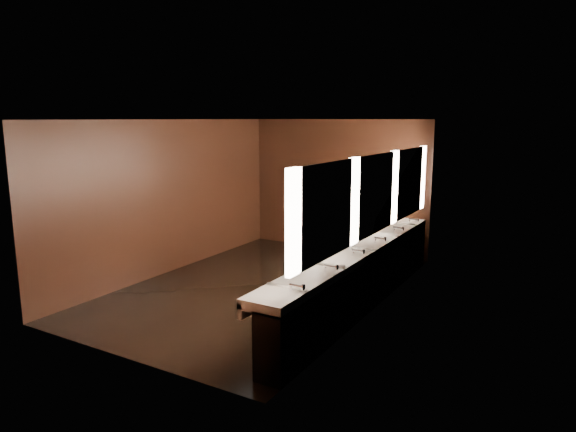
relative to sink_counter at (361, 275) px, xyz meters
name	(u,v)px	position (x,y,z in m)	size (l,w,h in m)	color
floor	(262,287)	(-1.79, 0.00, -0.50)	(6.00, 6.00, 0.00)	black
ceiling	(260,119)	(-1.79, 0.00, 2.30)	(4.00, 6.00, 0.02)	#2D2D2B
wall_back	(338,186)	(-1.79, 3.00, 0.90)	(4.00, 0.02, 2.80)	black
wall_front	(118,244)	(-1.79, -3.00, 0.90)	(4.00, 0.02, 2.80)	black
wall_left	(170,197)	(-3.79, 0.00, 0.90)	(0.02, 6.00, 2.80)	black
wall_right	(376,218)	(0.21, 0.00, 0.90)	(0.02, 6.00, 2.80)	black
sink_counter	(361,275)	(0.00, 0.00, 0.00)	(0.55, 5.40, 1.01)	black
mirror_band	(376,194)	(0.19, 0.00, 1.25)	(0.06, 5.03, 1.15)	#FFE4CD
person	(308,255)	(-0.60, -0.60, 0.37)	(0.63, 0.42, 1.74)	#80A0C0
trash_bin	(319,308)	(-0.22, -0.97, -0.25)	(0.32, 0.32, 0.50)	black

